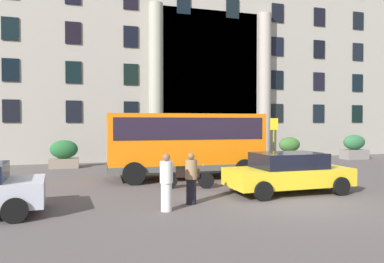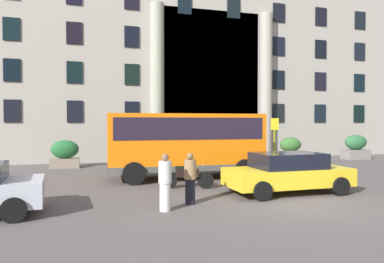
% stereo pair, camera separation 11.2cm
% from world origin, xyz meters
% --- Properties ---
extents(ground_plane, '(80.00, 64.00, 0.12)m').
position_xyz_m(ground_plane, '(0.00, 0.00, -0.06)').
color(ground_plane, '#504948').
extents(office_building_facade, '(33.93, 9.70, 14.09)m').
position_xyz_m(office_building_facade, '(0.01, 17.47, 7.04)').
color(office_building_facade, gray).
rests_on(office_building_facade, ground_plane).
extents(orange_minibus, '(6.68, 2.86, 2.81)m').
position_xyz_m(orange_minibus, '(-1.97, 5.50, 1.67)').
color(orange_minibus, orange).
rests_on(orange_minibus, ground_plane).
extents(bus_stop_sign, '(0.44, 0.08, 2.66)m').
position_xyz_m(bus_stop_sign, '(3.22, 7.03, 1.64)').
color(bus_stop_sign, '#999414').
rests_on(bus_stop_sign, ground_plane).
extents(hedge_planter_entrance_right, '(1.66, 0.95, 1.62)m').
position_xyz_m(hedge_planter_entrance_right, '(11.06, 10.32, 0.78)').
color(hedge_planter_entrance_right, slate).
rests_on(hedge_planter_entrance_right, ground_plane).
extents(hedge_planter_far_east, '(1.48, 0.99, 1.50)m').
position_xyz_m(hedge_planter_far_east, '(6.30, 10.55, 0.73)').
color(hedge_planter_far_east, '#6D6D58').
rests_on(hedge_planter_far_east, ground_plane).
extents(hedge_planter_west, '(1.63, 0.72, 1.19)m').
position_xyz_m(hedge_planter_west, '(-1.76, 10.55, 0.57)').
color(hedge_planter_west, slate).
rests_on(hedge_planter_west, ground_plane).
extents(hedge_planter_far_west, '(1.50, 0.89, 1.50)m').
position_xyz_m(hedge_planter_far_west, '(-7.24, 10.79, 0.72)').
color(hedge_planter_far_west, gray).
rests_on(hedge_planter_far_west, ground_plane).
extents(hedge_planter_entrance_left, '(1.87, 0.92, 1.48)m').
position_xyz_m(hedge_planter_entrance_left, '(1.47, 10.71, 0.71)').
color(hedge_planter_entrance_left, '#675F57').
rests_on(hedge_planter_entrance_left, ground_plane).
extents(parked_hatchback_near, '(4.28, 2.04, 1.39)m').
position_xyz_m(parked_hatchback_near, '(0.58, 1.32, 0.71)').
color(parked_hatchback_near, gold).
rests_on(parked_hatchback_near, ground_plane).
extents(motorcycle_far_end, '(1.91, 0.75, 0.89)m').
position_xyz_m(motorcycle_far_end, '(-2.57, 3.11, 0.46)').
color(motorcycle_far_end, black).
rests_on(motorcycle_far_end, ground_plane).
extents(pedestrian_woman_with_bag, '(0.36, 0.36, 1.58)m').
position_xyz_m(pedestrian_woman_with_bag, '(-4.02, -0.00, 0.79)').
color(pedestrian_woman_with_bag, silver).
rests_on(pedestrian_woman_with_bag, ground_plane).
extents(pedestrian_man_red_shirt, '(0.36, 0.36, 1.53)m').
position_xyz_m(pedestrian_man_red_shirt, '(-3.12, 0.62, 0.76)').
color(pedestrian_man_red_shirt, black).
rests_on(pedestrian_man_red_shirt, ground_plane).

